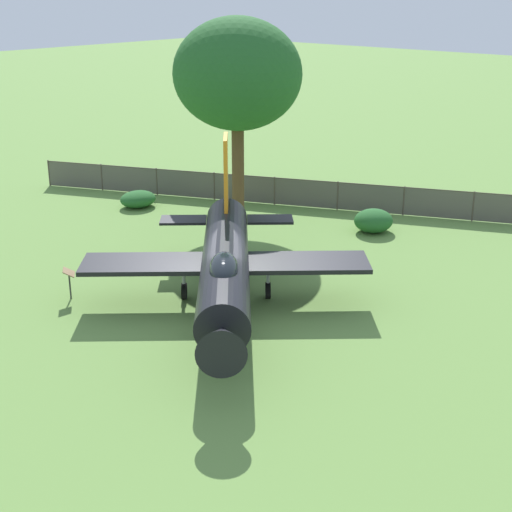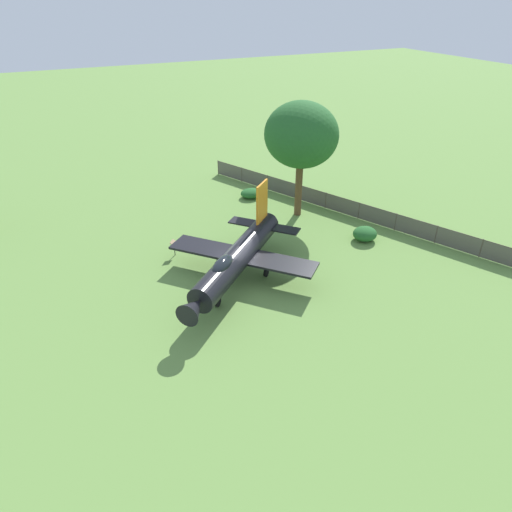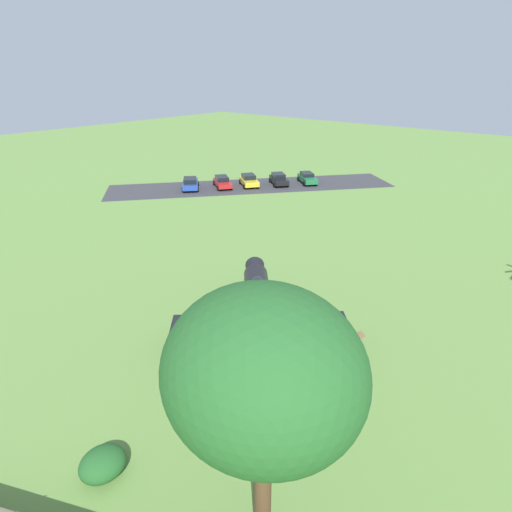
{
  "view_description": "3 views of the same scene",
  "coord_description": "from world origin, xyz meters",
  "px_view_note": "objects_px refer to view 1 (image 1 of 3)",
  "views": [
    {
      "loc": [
        17.32,
        16.47,
        10.68
      ],
      "look_at": [
        -1.22,
        0.32,
        1.75
      ],
      "focal_mm": 52.93,
      "sensor_mm": 36.0,
      "label": 1
    },
    {
      "loc": [
        9.91,
        23.52,
        16.7
      ],
      "look_at": [
        -0.57,
        1.39,
        2.39
      ],
      "focal_mm": 32.4,
      "sensor_mm": 36.0,
      "label": 2
    },
    {
      "loc": [
        -16.07,
        -13.21,
        14.72
      ],
      "look_at": [
        6.7,
        5.87,
        1.5
      ],
      "focal_mm": 29.83,
      "sensor_mm": 36.0,
      "label": 3
    }
  ],
  "objects_px": {
    "shade_tree": "(237,75)",
    "shrub_by_tree": "(138,199)",
    "display_jet": "(225,265)",
    "shrub_near_fence": "(373,221)",
    "info_plaque": "(69,277)"
  },
  "relations": [
    {
      "from": "shade_tree",
      "to": "shrub_by_tree",
      "type": "distance_m",
      "value": 8.32
    },
    {
      "from": "shrub_by_tree",
      "to": "shrub_near_fence",
      "type": "bearing_deg",
      "value": 111.41
    },
    {
      "from": "shrub_near_fence",
      "to": "display_jet",
      "type": "bearing_deg",
      "value": 6.2
    },
    {
      "from": "shrub_by_tree",
      "to": "info_plaque",
      "type": "xyz_separation_m",
      "value": [
        9.34,
        7.22,
        0.45
      ]
    },
    {
      "from": "shade_tree",
      "to": "info_plaque",
      "type": "bearing_deg",
      "value": 11.14
    },
    {
      "from": "shrub_near_fence",
      "to": "shrub_by_tree",
      "type": "xyz_separation_m",
      "value": [
        4.38,
        -11.16,
        -0.11
      ]
    },
    {
      "from": "shrub_near_fence",
      "to": "info_plaque",
      "type": "distance_m",
      "value": 14.28
    },
    {
      "from": "info_plaque",
      "to": "shrub_near_fence",
      "type": "bearing_deg",
      "value": 163.99
    },
    {
      "from": "shrub_near_fence",
      "to": "info_plaque",
      "type": "relative_size",
      "value": 1.61
    },
    {
      "from": "shade_tree",
      "to": "shrub_near_fence",
      "type": "xyz_separation_m",
      "value": [
        -2.32,
        6.18,
        -6.22
      ]
    },
    {
      "from": "display_jet",
      "to": "shrub_by_tree",
      "type": "xyz_separation_m",
      "value": [
        -6.7,
        -12.36,
        -1.4
      ]
    },
    {
      "from": "display_jet",
      "to": "shade_tree",
      "type": "relative_size",
      "value": 1.16
    },
    {
      "from": "info_plaque",
      "to": "display_jet",
      "type": "bearing_deg",
      "value": 117.21
    },
    {
      "from": "shade_tree",
      "to": "shrub_near_fence",
      "type": "bearing_deg",
      "value": 110.6
    },
    {
      "from": "shade_tree",
      "to": "shrub_by_tree",
      "type": "xyz_separation_m",
      "value": [
        2.05,
        -4.98,
        -6.33
      ]
    }
  ]
}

